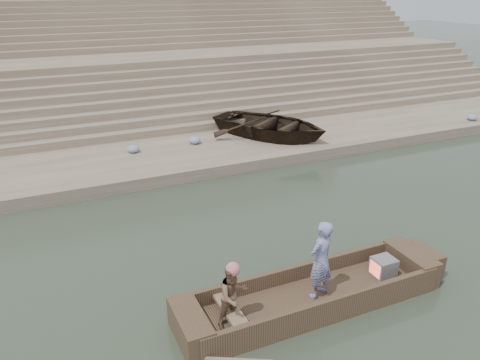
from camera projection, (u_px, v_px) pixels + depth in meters
ground at (395, 248)px, 11.47m from camera, size 120.00×120.00×0.00m
lower_landing at (254, 146)px, 18.12m from camera, size 32.00×4.00×0.40m
mid_landing at (191, 81)px, 23.96m from camera, size 32.00×3.00×2.80m
upper_landing at (154, 43)px, 29.38m from camera, size 32.00×3.00×5.20m
ghat_steps at (180, 68)px, 25.23m from camera, size 32.00×11.00×5.20m
main_rowboat at (311, 300)px, 9.42m from camera, size 5.00×1.30×0.22m
rowboat_trim at (321, 290)px, 9.41m from camera, size 6.04×2.63×1.91m
standing_man at (321, 260)px, 9.08m from camera, size 0.70×0.57×1.65m
rowing_man at (233, 296)px, 8.37m from camera, size 0.69×0.58×1.24m
television at (383, 267)px, 9.97m from camera, size 0.46×0.42×0.40m
beached_rowboat at (270, 125)px, 18.38m from camera, size 5.37×5.76×0.97m
cloth_bundles at (280, 134)px, 18.40m from camera, size 15.12×2.37×0.26m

